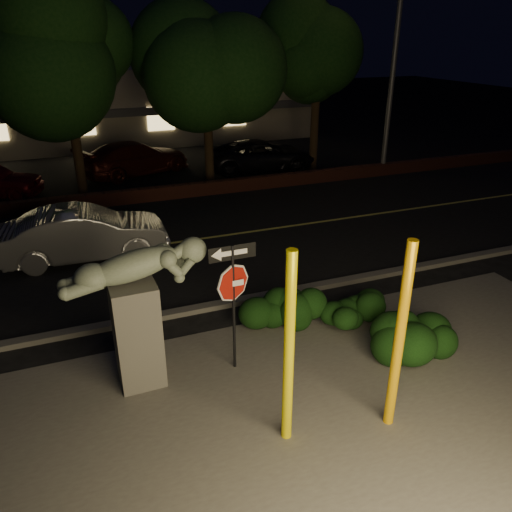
{
  "coord_description": "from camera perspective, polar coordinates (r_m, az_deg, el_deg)",
  "views": [
    {
      "loc": [
        -3.0,
        -6.61,
        5.74
      ],
      "look_at": [
        0.32,
        1.94,
        1.6
      ],
      "focal_mm": 35.0,
      "sensor_mm": 36.0,
      "label": 1
    }
  ],
  "objects": [
    {
      "name": "hedge_far_right",
      "position": [
        9.98,
        18.06,
        -8.5
      ],
      "size": [
        1.55,
        0.98,
        1.07
      ],
      "primitive_type": "ellipsoid",
      "rotation": [
        0.0,
        0.0,
        -0.01
      ],
      "color": "black",
      "rests_on": "ground"
    },
    {
      "name": "signpost",
      "position": [
        8.63,
        -2.63,
        -3.16
      ],
      "size": [
        0.84,
        0.06,
        2.48
      ],
      "rotation": [
        0.0,
        0.0,
        0.01
      ],
      "color": "black",
      "rests_on": "ground"
    },
    {
      "name": "hedge_center",
      "position": [
        10.53,
        3.07,
        -5.83
      ],
      "size": [
        1.9,
        1.2,
        0.92
      ],
      "primitive_type": "ellipsoid",
      "rotation": [
        0.0,
        0.0,
        0.22
      ],
      "color": "black",
      "rests_on": "ground"
    },
    {
      "name": "patio",
      "position": [
        8.56,
        5.4,
        -17.85
      ],
      "size": [
        14.0,
        6.0,
        0.02
      ],
      "primitive_type": "cube",
      "color": "#4C4944",
      "rests_on": "ground"
    },
    {
      "name": "streetlight",
      "position": [
        22.14,
        15.4,
        25.43
      ],
      "size": [
        1.54,
        0.85,
        10.88
      ],
      "rotation": [
        0.0,
        0.0,
        -0.4
      ],
      "color": "#4D4D52",
      "rests_on": "ground"
    },
    {
      "name": "hedge_right",
      "position": [
        10.72,
        11.44,
        -5.61
      ],
      "size": [
        1.66,
        1.26,
        0.96
      ],
      "primitive_type": "ellipsoid",
      "rotation": [
        0.0,
        0.0,
        0.37
      ],
      "color": "black",
      "rests_on": "ground"
    },
    {
      "name": "yellow_pole_left",
      "position": [
        7.23,
        3.78,
        -10.84
      ],
      "size": [
        0.16,
        0.16,
        3.16
      ],
      "primitive_type": "cylinder",
      "color": "yellow",
      "rests_on": "ground"
    },
    {
      "name": "curb",
      "position": [
        11.47,
        -3.24,
        -5.41
      ],
      "size": [
        80.0,
        0.25,
        0.12
      ],
      "primitive_type": "cube",
      "color": "#4C4944",
      "rests_on": "ground"
    },
    {
      "name": "tree_far_b",
      "position": [
        19.82,
        -21.69,
        23.67
      ],
      "size": [
        5.2,
        5.2,
        8.41
      ],
      "color": "black",
      "rests_on": "ground"
    },
    {
      "name": "building",
      "position": [
        31.96,
        -16.4,
        16.64
      ],
      "size": [
        22.0,
        10.2,
        4.0
      ],
      "color": "#6D6657",
      "rests_on": "ground"
    },
    {
      "name": "sculpture",
      "position": [
        8.61,
        -13.51,
        -5.09
      ],
      "size": [
        2.43,
        0.77,
        2.61
      ],
      "rotation": [
        0.0,
        0.0,
        0.02
      ],
      "color": "#4C4944",
      "rests_on": "ground"
    },
    {
      "name": "road",
      "position": [
        15.07,
        -8.13,
        1.67
      ],
      "size": [
        80.0,
        8.0,
        0.01
      ],
      "primitive_type": "cube",
      "color": "black",
      "rests_on": "ground"
    },
    {
      "name": "silver_sedan",
      "position": [
        14.33,
        -18.96,
        2.42
      ],
      "size": [
        4.4,
        1.62,
        1.44
      ],
      "primitive_type": "imported",
      "rotation": [
        0.0,
        0.0,
        1.55
      ],
      "color": "#AAABB0",
      "rests_on": "ground"
    },
    {
      "name": "brick_wall",
      "position": [
        18.97,
        -11.3,
        7.0
      ],
      "size": [
        40.0,
        0.35,
        0.5
      ],
      "primitive_type": "cube",
      "color": "#441D15",
      "rests_on": "ground"
    },
    {
      "name": "yellow_pole_right",
      "position": [
        7.76,
        16.06,
        -9.1
      ],
      "size": [
        0.16,
        0.16,
        3.17
      ],
      "primitive_type": "cylinder",
      "color": "#EDAA0A",
      "rests_on": "ground"
    },
    {
      "name": "ground",
      "position": [
        17.82,
        -10.44,
        5.1
      ],
      "size": [
        90.0,
        90.0,
        0.0
      ],
      "primitive_type": "plane",
      "color": "black",
      "rests_on": "ground"
    },
    {
      "name": "parked_car_darkred",
      "position": [
        22.68,
        -13.69,
        10.81
      ],
      "size": [
        5.31,
        3.76,
        1.43
      ],
      "primitive_type": "imported",
      "rotation": [
        0.0,
        0.0,
        1.97
      ],
      "color": "#3D110D",
      "rests_on": "ground"
    },
    {
      "name": "tree_far_d",
      "position": [
        22.51,
        7.16,
        23.3
      ],
      "size": [
        4.4,
        4.4,
        7.42
      ],
      "color": "black",
      "rests_on": "ground"
    },
    {
      "name": "parked_car_dark",
      "position": [
        22.79,
        0.61,
        11.43
      ],
      "size": [
        5.01,
        2.71,
        1.33
      ],
      "primitive_type": "imported",
      "rotation": [
        0.0,
        0.0,
        1.46
      ],
      "color": "black",
      "rests_on": "ground"
    },
    {
      "name": "lane_marking",
      "position": [
        15.06,
        -8.14,
        1.72
      ],
      "size": [
        80.0,
        0.12,
        0.0
      ],
      "primitive_type": "cube",
      "color": "#AEA745",
      "rests_on": "road"
    },
    {
      "name": "parking_lot",
      "position": [
        24.48,
        -13.81,
        10.05
      ],
      "size": [
        40.0,
        12.0,
        0.01
      ],
      "primitive_type": "cube",
      "color": "black",
      "rests_on": "ground"
    },
    {
      "name": "tree_far_c",
      "position": [
        20.17,
        -5.92,
        23.95
      ],
      "size": [
        4.8,
        4.8,
        7.84
      ],
      "color": "black",
      "rests_on": "ground"
    }
  ]
}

